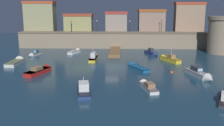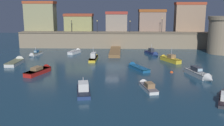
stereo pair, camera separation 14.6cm
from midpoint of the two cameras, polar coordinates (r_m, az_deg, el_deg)
name	(u,v)px [view 1 (the left image)]	position (r m, az deg, el deg)	size (l,w,h in m)	color
ground_plane	(112,67)	(48.16, -0.11, -0.82)	(127.39, 127.39, 0.00)	#19384C
quay_wall	(115,40)	(70.57, 0.63, 5.06)	(51.23, 4.04, 4.25)	gray
old_town_backdrop	(112,19)	(74.24, -0.07, 9.55)	(49.76, 6.03, 8.39)	#959368
fortress_tower	(222,35)	(66.79, 22.69, 5.69)	(6.67, 6.67, 8.67)	gray
pier_dock	(115,52)	(62.56, 0.59, 2.50)	(2.51, 12.95, 0.70)	brown
quay_lamp_0	(71,23)	(71.45, -8.95, 8.56)	(0.32, 0.32, 3.47)	black
quay_lamp_1	(97,24)	(70.47, -3.36, 8.46)	(0.32, 0.32, 3.08)	black
quay_lamp_2	(130,24)	(70.19, 3.82, 8.40)	(0.32, 0.32, 3.00)	black
quay_lamp_3	(162,23)	(70.90, 10.73, 8.62)	(0.32, 0.32, 3.78)	black
moored_boat_0	(153,53)	(60.93, 8.75, 2.16)	(3.29, 5.59, 2.86)	navy
moored_boat_1	(168,59)	(54.27, 12.08, 0.95)	(4.13, 6.44, 3.19)	gold
moored_boat_2	(41,70)	(45.22, -15.29, -1.53)	(3.63, 6.80, 1.63)	red
moored_boat_3	(147,86)	(35.84, 7.46, -4.89)	(2.55, 5.91, 1.43)	white
moored_boat_4	(84,88)	(34.34, -6.34, -5.42)	(2.64, 6.60, 2.61)	navy
moored_boat_5	(94,57)	(54.87, -4.06, 1.27)	(1.43, 7.04, 3.17)	gold
moored_boat_7	(75,52)	(62.87, -8.02, 2.48)	(2.93, 5.08, 1.27)	white
moored_boat_8	(17,62)	(54.18, -20.07, 0.28)	(1.94, 6.65, 1.77)	silver
moored_boat_9	(136,67)	(47.03, 5.09, -0.83)	(4.20, 6.39, 1.37)	#195689
moored_boat_10	(34,54)	(61.83, -16.64, 1.87)	(2.24, 5.01, 2.11)	silver
moored_boat_11	(200,74)	(43.11, 18.62, -2.35)	(3.36, 7.03, 1.82)	silver
mooring_buoy_0	(172,73)	(45.01, 12.77, -2.04)	(0.54, 0.54, 0.54)	#EA4C19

